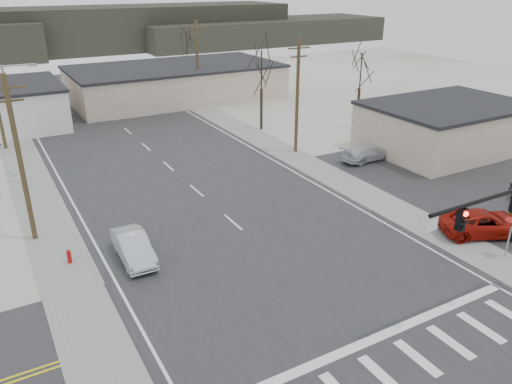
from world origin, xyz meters
TOP-DOWN VIEW (x-y plane):
  - ground at (0.00, 0.00)m, footprint 140.00×140.00m
  - main_road at (0.00, 15.00)m, footprint 18.00×110.00m
  - cross_road at (0.00, 0.00)m, footprint 90.00×10.00m
  - parking_lot at (20.00, 6.00)m, footprint 18.00×20.00m
  - sidewalk_left at (-10.60, 20.00)m, footprint 3.00×90.00m
  - sidewalk_right at (10.60, 20.00)m, footprint 3.00×90.00m
  - fire_hydrant at (-10.20, 8.00)m, footprint 0.24×0.24m
  - yield_sign at (11.50, -3.50)m, footprint 0.80×0.80m
  - building_right_far at (10.00, 44.00)m, footprint 26.30×14.30m
  - building_lot at (24.00, 12.00)m, footprint 14.30×10.30m
  - upole_left_b at (-11.50, 12.00)m, footprint 2.20×0.30m
  - upole_right_a at (11.50, 18.00)m, footprint 2.20×0.30m
  - upole_right_b at (11.50, 40.00)m, footprint 2.20×0.30m
  - streetlight_main at (-10.80, 22.00)m, footprint 2.40×0.25m
  - tree_right_mid at (12.50, 26.00)m, footprint 3.74×3.74m
  - tree_right_far at (15.00, 52.00)m, footprint 3.52×3.52m
  - tree_lot at (22.00, 22.00)m, footprint 3.52×3.52m
  - hill_center at (15.00, 96.00)m, footprint 80.00×18.00m
  - hill_right at (50.00, 90.00)m, footprint 60.00×18.00m
  - sedan_crossing at (-6.93, 6.68)m, footprint 1.67×4.54m
  - car_far_a at (3.21, 46.94)m, footprint 2.47×5.76m
  - car_far_b at (-1.19, 51.67)m, footprint 1.72×4.03m
  - car_parked_red at (12.72, -1.00)m, footprint 6.01×4.57m
  - car_parked_silver at (15.52, 13.00)m, footprint 4.99×2.28m

SIDE VIEW (x-z plane):
  - ground at x=0.00m, z-range 0.00..0.00m
  - parking_lot at x=20.00m, z-range 0.00..0.03m
  - cross_road at x=0.00m, z-range 0.00..0.04m
  - main_road at x=0.00m, z-range 0.00..0.05m
  - sidewalk_left at x=-10.60m, z-range 0.00..0.06m
  - sidewalk_right at x=10.60m, z-range 0.00..0.06m
  - fire_hydrant at x=-10.20m, z-range 0.02..0.89m
  - car_far_b at x=-1.19m, z-range 0.05..1.40m
  - car_parked_silver at x=15.52m, z-range 0.03..1.45m
  - sedan_crossing at x=-6.93m, z-range 0.05..1.53m
  - car_parked_red at x=12.72m, z-range 0.03..1.55m
  - car_far_a at x=3.21m, z-range 0.05..1.70m
  - yield_sign at x=11.50m, z-range 0.89..3.24m
  - building_right_far at x=10.00m, z-range 0.00..4.30m
  - building_lot at x=24.00m, z-range 0.01..4.31m
  - hill_right at x=50.00m, z-range 0.00..5.50m
  - hill_center at x=15.00m, z-range 0.00..9.00m
  - streetlight_main at x=-10.80m, z-range 0.59..9.59m
  - upole_left_b at x=-11.50m, z-range 0.22..10.22m
  - upole_right_a at x=11.50m, z-range 0.22..10.22m
  - upole_right_b at x=11.50m, z-range 0.22..10.22m
  - tree_right_far at x=15.00m, z-range 1.66..9.50m
  - tree_lot at x=22.00m, z-range 1.66..9.50m
  - tree_right_mid at x=12.50m, z-range 1.77..10.10m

